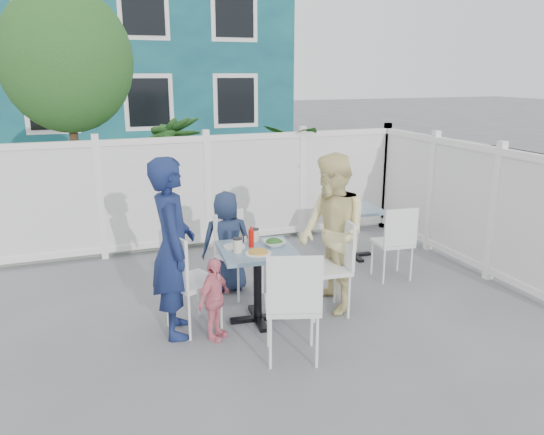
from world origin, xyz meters
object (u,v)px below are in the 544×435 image
object	(u,v)px
chair_back	(235,247)
toddler	(214,299)
main_table	(257,265)
spare_table	(355,219)
chair_near	(293,299)
chair_left	(185,275)
woman	(332,234)
man	(173,248)
boy	(227,242)
chair_right	(334,259)

from	to	relation	value
chair_back	toddler	size ratio (longest dim) A/B	1.16
main_table	spare_table	world-z (taller)	main_table
main_table	chair_near	world-z (taller)	chair_near
chair_left	woman	world-z (taller)	woman
man	chair_left	bearing A→B (deg)	-81.92
spare_table	toddler	xyz separation A→B (m)	(-2.35, -1.59, -0.13)
spare_table	chair_left	bearing A→B (deg)	-152.58
chair_left	boy	xyz separation A→B (m)	(0.64, 0.84, 0.00)
chair_left	woman	distance (m)	1.56
spare_table	chair_back	size ratio (longest dim) A/B	0.74
spare_table	man	distance (m)	3.00
spare_table	toddler	world-z (taller)	toddler
chair_left	toddler	size ratio (longest dim) A/B	1.25
woman	toddler	world-z (taller)	woman
woman	chair_right	bearing A→B (deg)	-7.73
woman	toddler	xyz separation A→B (m)	(-1.32, -0.23, -0.43)
chair_near	toddler	bearing A→B (deg)	146.60
chair_back	boy	bearing A→B (deg)	-75.05
chair_back	boy	xyz separation A→B (m)	(-0.07, 0.09, 0.04)
chair_right	chair_back	bearing A→B (deg)	48.74
spare_table	chair_near	distance (m)	2.89
boy	woman	bearing A→B (deg)	144.12
chair_near	woman	size ratio (longest dim) A/B	0.61
man	woman	distance (m)	1.64
chair_right	chair_near	distance (m)	1.11
chair_back	chair_near	bearing A→B (deg)	66.67
woman	boy	xyz separation A→B (m)	(-0.89, 0.87, -0.25)
main_table	chair_left	xyz separation A→B (m)	(-0.71, 0.04, -0.01)
chair_near	woman	xyz separation A→B (m)	(0.80, 0.88, 0.24)
chair_back	spare_table	bearing A→B (deg)	173.71
chair_back	man	world-z (taller)	man
spare_table	woman	world-z (taller)	woman
main_table	chair_right	bearing A→B (deg)	-5.74
main_table	man	size ratio (longest dim) A/B	0.46
spare_table	man	size ratio (longest dim) A/B	0.40
chair_back	chair_near	distance (m)	1.65
chair_right	toddler	world-z (taller)	chair_right
chair_left	boy	bearing A→B (deg)	120.93
spare_table	chair_left	xyz separation A→B (m)	(-2.57, -1.33, 0.05)
main_table	man	xyz separation A→B (m)	(-0.82, 0.04, 0.27)
main_table	woman	bearing A→B (deg)	0.44
chair_right	man	xyz separation A→B (m)	(-1.62, 0.12, 0.28)
chair_left	chair_back	distance (m)	1.04
spare_table	toddler	bearing A→B (deg)	-145.94
main_table	toddler	bearing A→B (deg)	-156.20
spare_table	toddler	size ratio (longest dim) A/B	0.86
main_table	chair_back	xyz separation A→B (m)	(0.00, 0.78, -0.05)
chair_back	man	xyz separation A→B (m)	(-0.82, -0.75, 0.32)
spare_table	chair_right	bearing A→B (deg)	-125.79
chair_left	toddler	distance (m)	0.38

